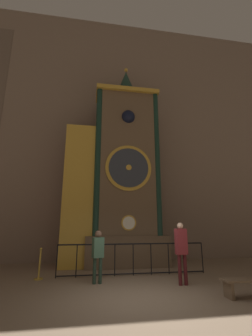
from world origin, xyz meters
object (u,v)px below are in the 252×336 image
clock_tower (117,175)px  visitor_far (181,247)px  visitor_bench (245,284)px  stanchion_post (39,269)px  visitor_near (98,251)px

clock_tower → visitor_far: 4.86m
clock_tower → visitor_far: bearing=-64.9°
visitor_bench → visitor_far: bearing=128.6°
visitor_far → stanchion_post: (-4.48, 1.46, -0.78)m
visitor_near → clock_tower: bearing=53.3°
stanchion_post → visitor_bench: 6.25m
visitor_far → stanchion_post: visitor_far is taller
visitor_bench → clock_tower: bearing=119.3°
clock_tower → visitor_far: (1.63, -3.49, -2.97)m
clock_tower → stanchion_post: 5.12m
clock_tower → visitor_bench: size_ratio=8.63×
visitor_near → visitor_bench: visitor_near is taller
stanchion_post → visitor_far: bearing=-18.1°
visitor_near → visitor_bench: (3.66, -1.95, -0.66)m
visitor_far → visitor_bench: 1.92m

